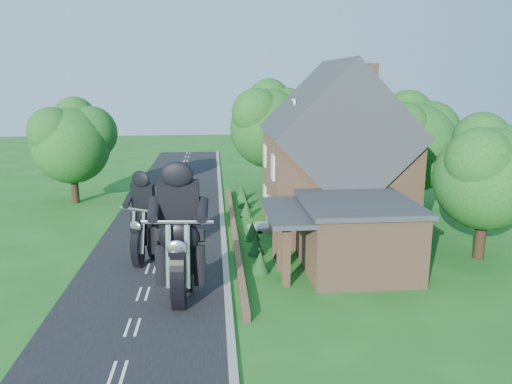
{
  "coord_description": "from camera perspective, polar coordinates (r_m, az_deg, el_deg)",
  "views": [
    {
      "loc": [
        3.15,
        -23.43,
        9.12
      ],
      "look_at": [
        5.53,
        4.21,
        2.8
      ],
      "focal_mm": 35.0,
      "sensor_mm": 36.0,
      "label": 1
    }
  ],
  "objects": [
    {
      "name": "annex",
      "position": [
        24.72,
        11.11,
        -4.72
      ],
      "size": [
        7.05,
        5.94,
        3.44
      ],
      "color": "#845F43",
      "rests_on": "ground"
    },
    {
      "name": "house",
      "position": [
        30.7,
        8.99,
        3.72
      ],
      "size": [
        9.54,
        8.64,
        10.24
      ],
      "color": "#845F43",
      "rests_on": "ground"
    },
    {
      "name": "garden_wall",
      "position": [
        29.81,
        -2.5,
        -4.59
      ],
      "size": [
        0.3,
        22.0,
        0.4
      ],
      "primitive_type": "cube",
      "color": "#845F43",
      "rests_on": "ground"
    },
    {
      "name": "tree_behind_left",
      "position": [
        41.0,
        2.13,
        8.08
      ],
      "size": [
        6.94,
        6.4,
        9.16
      ],
      "color": "black",
      "rests_on": "ground"
    },
    {
      "name": "tree_annex_side",
      "position": [
        27.72,
        25.46,
        2.39
      ],
      "size": [
        5.64,
        5.2,
        7.48
      ],
      "color": "black",
      "rests_on": "ground"
    },
    {
      "name": "shrub_d",
      "position": [
        33.61,
        -1.1,
        -1.94
      ],
      "size": [
        0.9,
        0.9,
        1.1
      ],
      "primitive_type": "cone",
      "color": "#113514",
      "rests_on": "ground"
    },
    {
      "name": "shrub_f",
      "position": [
        38.45,
        -1.6,
        -0.05
      ],
      "size": [
        0.9,
        0.9,
        1.1
      ],
      "primitive_type": "cone",
      "color": "#113514",
      "rests_on": "ground"
    },
    {
      "name": "tree_far_road",
      "position": [
        39.08,
        -19.84,
        5.79
      ],
      "size": [
        6.08,
        5.6,
        7.84
      ],
      "color": "black",
      "rests_on": "ground"
    },
    {
      "name": "shrub_c",
      "position": [
        28.81,
        -0.43,
        -4.47
      ],
      "size": [
        0.9,
        0.9,
        1.1
      ],
      "primitive_type": "cone",
      "color": "#113514",
      "rests_on": "ground"
    },
    {
      "name": "motorcycle_lead",
      "position": [
        21.25,
        -8.49,
        -10.09
      ],
      "size": [
        0.66,
        1.95,
        1.79
      ],
      "primitive_type": null,
      "rotation": [
        0.0,
        0.0,
        3.05
      ],
      "color": "black",
      "rests_on": "ground"
    },
    {
      "name": "motorcycle_follow",
      "position": [
        25.8,
        -12.42,
        -6.48
      ],
      "size": [
        1.12,
        1.52,
        1.43
      ],
      "primitive_type": null,
      "rotation": [
        0.0,
        0.0,
        2.61
      ],
      "color": "black",
      "rests_on": "ground"
    },
    {
      "name": "shrub_e",
      "position": [
        36.03,
        -1.36,
        -0.93
      ],
      "size": [
        0.9,
        0.9,
        1.1
      ],
      "primitive_type": "cone",
      "color": "#113514",
      "rests_on": "ground"
    },
    {
      "name": "tree_house_right",
      "position": [
        34.99,
        17.9,
        5.76
      ],
      "size": [
        6.51,
        6.0,
        8.4
      ],
      "color": "black",
      "rests_on": "ground"
    },
    {
      "name": "ground",
      "position": [
        25.33,
        -11.87,
        -8.55
      ],
      "size": [
        120.0,
        120.0,
        0.0
      ],
      "primitive_type": "plane",
      "color": "#185718",
      "rests_on": "ground"
    },
    {
      "name": "road",
      "position": [
        25.33,
        -11.87,
        -8.53
      ],
      "size": [
        7.0,
        80.0,
        0.02
      ],
      "primitive_type": "cube",
      "color": "black",
      "rests_on": "ground"
    },
    {
      "name": "tree_behind_house",
      "position": [
        41.18,
        10.75,
        8.58
      ],
      "size": [
        7.81,
        7.2,
        10.08
      ],
      "color": "black",
      "rests_on": "ground"
    },
    {
      "name": "shrub_a",
      "position": [
        24.1,
        0.51,
        -7.99
      ],
      "size": [
        0.9,
        0.9,
        1.1
      ],
      "primitive_type": "cone",
      "color": "#113514",
      "rests_on": "ground"
    },
    {
      "name": "shrub_b",
      "position": [
        26.44,
        -0.0,
        -6.08
      ],
      "size": [
        0.9,
        0.9,
        1.1
      ],
      "primitive_type": "cone",
      "color": "#113514",
      "rests_on": "ground"
    },
    {
      "name": "kerb",
      "position": [
        25.12,
        -3.5,
        -8.33
      ],
      "size": [
        0.3,
        80.0,
        0.12
      ],
      "primitive_type": "cube",
      "color": "gray",
      "rests_on": "ground"
    }
  ]
}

